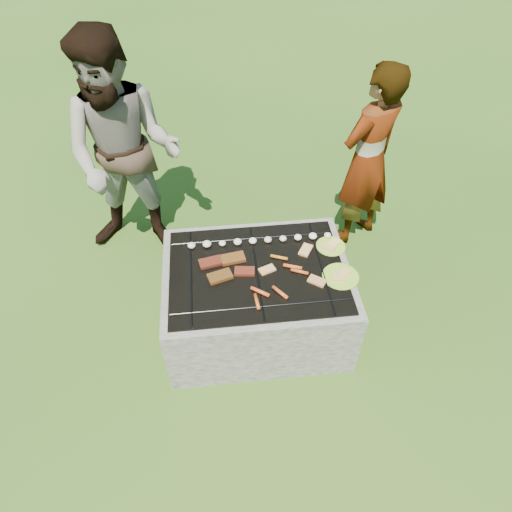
{
  "coord_description": "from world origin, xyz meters",
  "views": [
    {
      "loc": [
        -0.24,
        -2.12,
        2.92
      ],
      "look_at": [
        0.0,
        0.05,
        0.7
      ],
      "focal_mm": 32.0,
      "sensor_mm": 36.0,
      "label": 1
    }
  ],
  "objects_px": {
    "fire_pit": "(257,300)",
    "bystander": "(125,155)",
    "plate_near": "(341,277)",
    "cook": "(368,160)",
    "plate_far": "(331,246)"
  },
  "relations": [
    {
      "from": "plate_far",
      "to": "bystander",
      "type": "xyz_separation_m",
      "value": [
        -1.48,
        0.84,
        0.34
      ]
    },
    {
      "from": "fire_pit",
      "to": "plate_near",
      "type": "xyz_separation_m",
      "value": [
        0.56,
        -0.12,
        0.33
      ]
    },
    {
      "from": "plate_far",
      "to": "fire_pit",
      "type": "bearing_deg",
      "value": -162.48
    },
    {
      "from": "fire_pit",
      "to": "bystander",
      "type": "relative_size",
      "value": 0.69
    },
    {
      "from": "cook",
      "to": "bystander",
      "type": "xyz_separation_m",
      "value": [
        -1.94,
        0.08,
        0.14
      ]
    },
    {
      "from": "fire_pit",
      "to": "bystander",
      "type": "xyz_separation_m",
      "value": [
        -0.92,
        1.02,
        0.66
      ]
    },
    {
      "from": "plate_near",
      "to": "cook",
      "type": "height_order",
      "value": "cook"
    },
    {
      "from": "cook",
      "to": "plate_far",
      "type": "bearing_deg",
      "value": 28.73
    },
    {
      "from": "cook",
      "to": "fire_pit",
      "type": "bearing_deg",
      "value": 12.37
    },
    {
      "from": "plate_far",
      "to": "plate_near",
      "type": "height_order",
      "value": "plate_far"
    },
    {
      "from": "plate_near",
      "to": "bystander",
      "type": "height_order",
      "value": "bystander"
    },
    {
      "from": "plate_near",
      "to": "bystander",
      "type": "distance_m",
      "value": 1.9
    },
    {
      "from": "plate_near",
      "to": "cook",
      "type": "relative_size",
      "value": 0.18
    },
    {
      "from": "cook",
      "to": "bystander",
      "type": "relative_size",
      "value": 0.86
    },
    {
      "from": "fire_pit",
      "to": "cook",
      "type": "xyz_separation_m",
      "value": [
        1.02,
        0.94,
        0.53
      ]
    }
  ]
}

